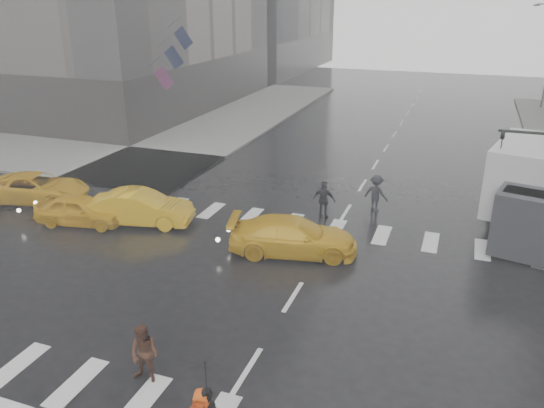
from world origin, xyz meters
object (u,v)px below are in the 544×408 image
at_px(taxi_front, 80,210).
at_px(box_truck, 527,188).
at_px(pedestrian_brown, 144,354).
at_px(taxi_mid, 140,208).

relative_size(taxi_front, box_truck, 0.57).
distance_m(pedestrian_brown, box_truck, 16.95).
distance_m(taxi_mid, box_truck, 16.52).
relative_size(taxi_front, taxi_mid, 0.86).
height_order(pedestrian_brown, taxi_mid, pedestrian_brown).
distance_m(pedestrian_brown, taxi_mid, 10.60).
bearing_deg(taxi_front, taxi_mid, -79.87).
height_order(taxi_front, taxi_mid, taxi_mid).
bearing_deg(box_truck, taxi_front, -149.24).
xyz_separation_m(taxi_front, taxi_mid, (2.47, 0.93, 0.08)).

